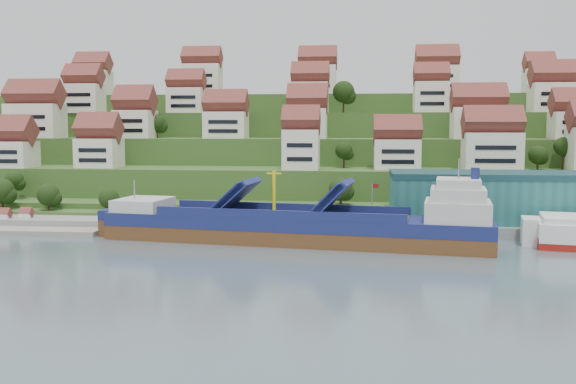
# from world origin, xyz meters

# --- Properties ---
(ground) EXTENTS (300.00, 300.00, 0.00)m
(ground) POSITION_xyz_m (0.00, 0.00, 0.00)
(ground) COLOR slate
(ground) RESTS_ON ground
(quay) EXTENTS (180.00, 14.00, 2.20)m
(quay) POSITION_xyz_m (20.00, 15.00, 1.10)
(quay) COLOR gray
(quay) RESTS_ON ground
(pebble_beach) EXTENTS (45.00, 20.00, 1.00)m
(pebble_beach) POSITION_xyz_m (-58.00, 12.00, 0.50)
(pebble_beach) COLOR gray
(pebble_beach) RESTS_ON ground
(hillside) EXTENTS (260.00, 128.00, 31.00)m
(hillside) POSITION_xyz_m (0.00, 103.55, 10.66)
(hillside) COLOR #2D4C1E
(hillside) RESTS_ON ground
(hillside_village) EXTENTS (156.65, 64.12, 29.78)m
(hillside_village) POSITION_xyz_m (1.24, 61.55, 24.77)
(hillside_village) COLOR white
(hillside_village) RESTS_ON ground
(hillside_trees) EXTENTS (139.33, 60.24, 30.90)m
(hillside_trees) POSITION_xyz_m (-8.83, 45.11, 16.95)
(hillside_trees) COLOR #1F3812
(hillside_trees) RESTS_ON ground
(warehouse) EXTENTS (60.00, 15.00, 10.00)m
(warehouse) POSITION_xyz_m (52.00, 17.00, 7.20)
(warehouse) COLOR #266866
(warehouse) RESTS_ON quay
(flagpole) EXTENTS (1.28, 0.16, 8.00)m
(flagpole) POSITION_xyz_m (18.11, 10.00, 6.88)
(flagpole) COLOR gray
(flagpole) RESTS_ON quay
(cargo_ship) EXTENTS (71.93, 20.71, 15.68)m
(cargo_ship) POSITION_xyz_m (5.42, 0.50, 3.05)
(cargo_ship) COLOR brown
(cargo_ship) RESTS_ON ground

